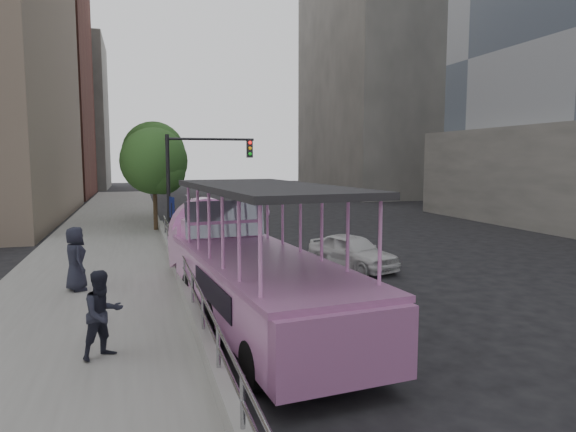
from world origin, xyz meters
name	(u,v)px	position (x,y,z in m)	size (l,w,h in m)	color
ground	(316,318)	(0.00, 0.00, 0.00)	(160.00, 160.00, 0.00)	black
sidewalk	(103,255)	(-5.75, 10.00, 0.15)	(5.50, 80.00, 0.30)	gray
kerb_wall	(185,289)	(-3.12, 2.00, 0.48)	(0.24, 30.00, 0.36)	#979792
guardrail	(185,266)	(-3.12, 2.00, 1.14)	(0.07, 22.00, 0.71)	#A0A0A4
duck_boat	(247,268)	(-1.69, 0.50, 1.30)	(3.51, 10.70, 3.49)	black
car	(352,251)	(3.28, 5.21, 0.65)	(1.54, 3.83, 1.30)	silver
pedestrian_mid	(103,314)	(-5.01, -2.03, 1.14)	(0.82, 0.64, 1.69)	#212330
pedestrian_far	(76,259)	(-6.06, 3.49, 1.22)	(0.90, 0.59, 1.85)	#212330
parking_sign	(172,220)	(-3.00, 8.69, 1.63)	(0.17, 0.56, 2.56)	black
traffic_signal	(194,171)	(-1.70, 12.50, 3.50)	(4.20, 0.32, 5.20)	black
street_tree_near	(156,164)	(-3.30, 15.93, 3.82)	(3.52, 3.52, 5.72)	#352618
street_tree_far	(156,155)	(-3.10, 21.93, 4.31)	(3.97, 3.97, 6.45)	#352618
midrise_stone_a	(408,54)	(26.00, 42.00, 16.00)	(20.00, 20.00, 32.00)	gray
midrise_stone_b	(43,114)	(-16.00, 64.00, 10.00)	(16.00, 14.00, 20.00)	gray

